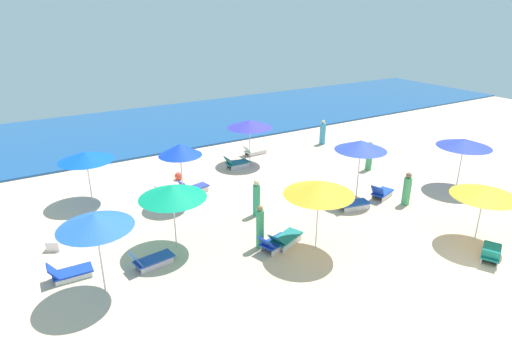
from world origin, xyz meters
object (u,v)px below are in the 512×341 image
object	(u,v)px
lounge_chair_5_0	(352,203)
lounge_chair_7_0	(193,188)
umbrella_8	(86,156)
beachgoer_3	(260,228)
umbrella_3	(319,188)
umbrella_6	(172,192)
lounge_chair_2_0	(254,151)
lounge_chair_2_1	(236,163)
beachgoer_1	(257,198)
beachgoer_0	(407,190)
umbrella_1	(485,191)
lounge_chair_7_1	(167,191)
umbrella_0	(464,143)
lounge_chair_4_0	(69,272)
beach_ball_0	(178,176)
lounge_chair_3_1	(285,238)
beachgoer_2	(369,157)
lounge_chair_5_1	(381,193)
lounge_chair_1_0	(491,253)
cooler_box_1	(54,245)
lounge_chair_3_0	(275,243)
lounge_chair_6_0	(151,260)
umbrella_7	(180,150)
umbrella_2	(250,124)
umbrella_4	(95,221)
umbrella_5	(361,145)
beachgoer_4	(323,133)

from	to	relation	value
lounge_chair_5_0	lounge_chair_7_0	bearing A→B (deg)	57.94
umbrella_8	beachgoer_3	distance (m)	8.66
umbrella_3	umbrella_6	size ratio (longest dim) A/B	1.09
lounge_chair_2_0	lounge_chair_2_1	size ratio (longest dim) A/B	1.09
beachgoer_1	lounge_chair_2_1	bearing A→B (deg)	-111.24
lounge_chair_7_0	beachgoer_3	distance (m)	5.71
lounge_chair_2_0	beachgoer_0	bearing A→B (deg)	-168.73
lounge_chair_2_0	beachgoer_0	size ratio (longest dim) A/B	0.99
umbrella_1	umbrella_3	size ratio (longest dim) A/B	0.87
umbrella_3	lounge_chair_7_1	world-z (taller)	umbrella_3
umbrella_0	beachgoer_0	distance (m)	4.02
umbrella_3	lounge_chair_4_0	size ratio (longest dim) A/B	1.98
lounge_chair_7_1	beachgoer_0	distance (m)	10.84
beachgoer_0	beach_ball_0	size ratio (longest dim) A/B	3.87
lounge_chair_2_0	beach_ball_0	bearing A→B (deg)	102.17
beachgoer_1	umbrella_6	bearing A→B (deg)	9.16
lounge_chair_7_0	lounge_chair_7_1	size ratio (longest dim) A/B	1.04
lounge_chair_3_1	beach_ball_0	distance (m)	8.10
lounge_chair_4_0	beachgoer_2	xyz separation A→B (m)	(15.50, 2.17, 0.52)
lounge_chair_2_1	lounge_chair_7_1	bearing A→B (deg)	107.83
lounge_chair_5_1	beachgoer_3	distance (m)	7.11
lounge_chair_1_0	lounge_chair_5_0	size ratio (longest dim) A/B	1.01
lounge_chair_7_1	cooler_box_1	bearing A→B (deg)	116.98
lounge_chair_3_0	beachgoer_0	distance (m)	7.11
lounge_chair_6_0	cooler_box_1	bearing A→B (deg)	35.12
beachgoer_0	cooler_box_1	world-z (taller)	beachgoer_0
lounge_chair_3_1	lounge_chair_5_1	world-z (taller)	lounge_chair_5_1
lounge_chair_2_1	umbrella_3	size ratio (longest dim) A/B	0.52
lounge_chair_5_1	lounge_chair_6_0	world-z (taller)	lounge_chair_5_1
umbrella_0	lounge_chair_2_1	world-z (taller)	umbrella_0
umbrella_3	umbrella_1	bearing A→B (deg)	-25.39
umbrella_1	lounge_chair_5_0	world-z (taller)	umbrella_1
lounge_chair_3_0	lounge_chair_5_0	world-z (taller)	lounge_chair_5_0
lounge_chair_5_1	umbrella_7	size ratio (longest dim) A/B	0.50
umbrella_3	lounge_chair_6_0	bearing A→B (deg)	159.31
lounge_chair_3_1	umbrella_2	bearing A→B (deg)	-43.01
umbrella_7	beachgoer_0	distance (m)	10.11
umbrella_4	beachgoer_2	xyz separation A→B (m)	(14.67, 3.51, -1.74)
umbrella_5	beachgoer_4	world-z (taller)	umbrella_5
lounge_chair_2_1	beachgoer_1	size ratio (longest dim) A/B	0.86
umbrella_7	beachgoer_4	bearing A→B (deg)	18.31
lounge_chair_7_0	beachgoer_1	world-z (taller)	beachgoer_1
umbrella_2	umbrella_3	size ratio (longest dim) A/B	0.92
umbrella_1	beachgoer_0	bearing A→B (deg)	85.15
lounge_chair_4_0	cooler_box_1	world-z (taller)	lounge_chair_4_0
umbrella_1	umbrella_8	size ratio (longest dim) A/B	0.98
umbrella_4	umbrella_8	bearing A→B (deg)	81.66
beachgoer_1	umbrella_1	bearing A→B (deg)	133.04
lounge_chair_6_0	beachgoer_3	size ratio (longest dim) A/B	0.87
beachgoer_4	lounge_chair_1_0	bearing A→B (deg)	-20.76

